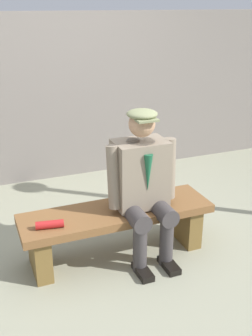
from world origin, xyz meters
TOP-DOWN VIEW (x-y plane):
  - ground_plane at (0.00, 0.00)m, footprint 30.00×30.00m
  - bench at (0.00, 0.00)m, footprint 1.56×0.45m
  - seated_man at (-0.20, 0.06)m, footprint 0.58×0.60m
  - rolled_magazine at (0.56, 0.09)m, footprint 0.21×0.09m
  - stadium_wall at (0.00, -1.93)m, footprint 12.00×0.24m

SIDE VIEW (x-z plane):
  - ground_plane at x=0.00m, z-range 0.00..0.00m
  - bench at x=0.00m, z-range 0.09..0.51m
  - rolled_magazine at x=0.56m, z-range 0.42..0.48m
  - seated_man at x=-0.20m, z-range 0.05..1.28m
  - stadium_wall at x=0.00m, z-range 0.00..1.89m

